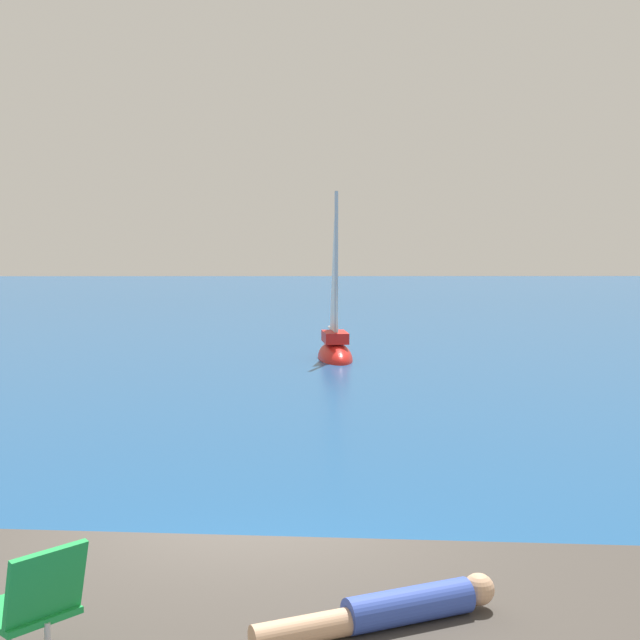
{
  "coord_description": "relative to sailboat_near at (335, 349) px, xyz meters",
  "views": [
    {
      "loc": [
        0.56,
        -7.85,
        3.56
      ],
      "look_at": [
        0.72,
        14.05,
        1.53
      ],
      "focal_mm": 47.53,
      "sensor_mm": 36.0,
      "label": 1
    }
  ],
  "objects": [
    {
      "name": "ground_plane",
      "position": [
        -1.2,
        -17.76,
        -0.3
      ],
      "size": [
        160.0,
        160.0,
        0.0
      ],
      "primitive_type": "plane",
      "color": "navy"
    },
    {
      "name": "boulder_inland",
      "position": [
        -1.11,
        -18.04,
        -0.3
      ],
      "size": [
        0.93,
        0.85,
        0.56
      ],
      "primitive_type": "cube",
      "rotation": [
        0.17,
        -0.11,
        2.73
      ],
      "color": "#473D31",
      "rests_on": "ground"
    },
    {
      "name": "sailboat_near",
      "position": [
        0.0,
        0.0,
        0.0
      ],
      "size": [
        1.29,
        3.05,
        5.57
      ],
      "rotation": [
        0.0,
        0.0,
        4.81
      ],
      "color": "red",
      "rests_on": "ground"
    },
    {
      "name": "beach_chair",
      "position": [
        -2.29,
        -20.82,
        1.17
      ],
      "size": [
        0.76,
        0.76,
        0.8
      ],
      "rotation": [
        0.0,
        0.0,
        2.39
      ],
      "color": "green",
      "rests_on": "shore_ledge"
    },
    {
      "name": "person_sunbather",
      "position": [
        -0.13,
        -20.23,
        0.84
      ],
      "size": [
        1.67,
        0.83,
        0.25
      ],
      "rotation": [
        0.0,
        0.0,
        3.54
      ],
      "color": "#334CB2",
      "rests_on": "shore_ledge"
    }
  ]
}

